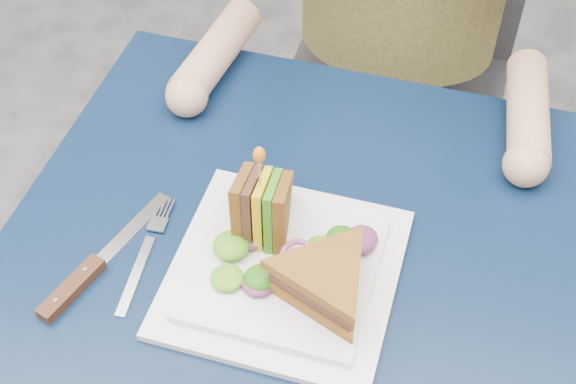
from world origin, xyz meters
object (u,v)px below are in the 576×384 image
(sandwich_flat, at_px, (325,280))
(sandwich_upright, at_px, (261,210))
(chair, at_px, (402,41))
(plate, at_px, (284,271))
(fork, at_px, (144,257))
(knife, at_px, (84,277))
(table, at_px, (303,310))

(sandwich_flat, height_order, sandwich_upright, sandwich_upright)
(chair, distance_m, sandwich_flat, 0.78)
(chair, xyz_separation_m, sandwich_upright, (-0.06, -0.68, 0.24))
(plate, height_order, sandwich_upright, sandwich_upright)
(chair, height_order, fork, chair)
(sandwich_flat, bearing_deg, fork, 179.57)
(fork, height_order, knife, knife)
(table, xyz_separation_m, sandwich_upright, (-0.06, 0.04, 0.13))
(chair, relative_size, knife, 4.27)
(plate, relative_size, knife, 1.19)
(table, xyz_separation_m, plate, (-0.02, -0.01, 0.09))
(plate, distance_m, knife, 0.23)
(plate, relative_size, fork, 1.45)
(sandwich_flat, height_order, knife, sandwich_flat)
(sandwich_upright, bearing_deg, table, -29.95)
(plate, height_order, sandwich_flat, sandwich_flat)
(table, xyz_separation_m, fork, (-0.19, -0.03, 0.08))
(chair, relative_size, fork, 5.18)
(plate, xyz_separation_m, fork, (-0.17, -0.02, -0.01))
(chair, height_order, sandwich_upright, chair)
(table, height_order, knife, knife)
(sandwich_flat, relative_size, sandwich_upright, 1.31)
(sandwich_upright, bearing_deg, chair, 84.77)
(sandwich_flat, distance_m, sandwich_upright, 0.12)
(knife, bearing_deg, table, 18.48)
(plate, xyz_separation_m, sandwich_flat, (0.05, -0.02, 0.04))
(plate, distance_m, sandwich_upright, 0.08)
(sandwich_upright, bearing_deg, fork, -151.70)
(table, relative_size, plate, 2.88)
(plate, xyz_separation_m, sandwich_upright, (-0.04, 0.04, 0.05))
(plate, height_order, fork, plate)
(chair, bearing_deg, fork, -104.21)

